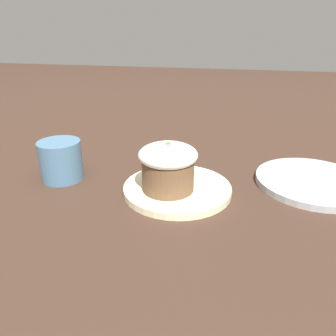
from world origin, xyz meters
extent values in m
plane|color=#3D281E|center=(0.00, 0.00, 0.00)|extent=(4.00, 4.00, 0.00)
cylinder|color=beige|center=(0.00, 0.00, 0.01)|extent=(0.21, 0.21, 0.01)
cylinder|color=brown|center=(-0.02, 0.02, 0.04)|extent=(0.10, 0.10, 0.06)
ellipsoid|color=white|center=(-0.02, 0.02, 0.08)|extent=(0.11, 0.11, 0.04)
cone|color=orange|center=(-0.01, 0.02, 0.10)|extent=(0.02, 0.01, 0.01)
sphere|color=green|center=(-0.02, 0.02, 0.10)|extent=(0.01, 0.01, 0.01)
cube|color=silver|center=(0.05, -0.02, 0.02)|extent=(0.09, 0.03, 0.00)
ellipsoid|color=silver|center=(-0.01, 0.00, 0.02)|extent=(0.05, 0.04, 0.01)
cylinder|color=teal|center=(0.01, 0.25, 0.04)|extent=(0.09, 0.09, 0.08)
torus|color=teal|center=(0.06, 0.25, 0.04)|extent=(0.06, 0.01, 0.06)
cylinder|color=#B2B7BC|center=(0.09, -0.27, 0.01)|extent=(0.23, 0.23, 0.01)
camera|label=1|loc=(-0.57, -0.11, 0.31)|focal=35.00mm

